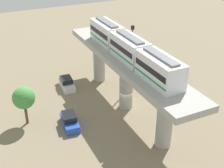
{
  "coord_description": "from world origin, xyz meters",
  "views": [
    {
      "loc": [
        -18.02,
        -32.81,
        23.78
      ],
      "look_at": [
        -2.5,
        -0.64,
        4.59
      ],
      "focal_mm": 49.19,
      "sensor_mm": 36.0,
      "label": 1
    }
  ],
  "objects": [
    {
      "name": "parked_car_white",
      "position": [
        -5.82,
        9.07,
        0.74
      ],
      "size": [
        2.09,
        4.32,
        1.76
      ],
      "rotation": [
        0.0,
        0.0,
        -0.07
      ],
      "color": "white",
      "rests_on": "ground"
    },
    {
      "name": "parked_car_blue",
      "position": [
        -8.75,
        -0.94,
        0.74
      ],
      "size": [
        2.25,
        4.37,
        1.76
      ],
      "rotation": [
        0.0,
        0.0,
        -0.11
      ],
      "color": "#284CB7",
      "rests_on": "ground"
    },
    {
      "name": "signal_post",
      "position": [
        3.4,
        4.68,
        5.65
      ],
      "size": [
        0.44,
        0.28,
        10.26
      ],
      "color": "#4C4C51",
      "rests_on": "ground"
    },
    {
      "name": "ground_plane",
      "position": [
        0.0,
        0.0,
        0.0
      ],
      "size": [
        120.0,
        120.0,
        0.0
      ],
      "primitive_type": "plane",
      "color": "#84755B"
    },
    {
      "name": "tree_near_viaduct",
      "position": [
        -13.62,
        2.1,
        3.84
      ],
      "size": [
        2.89,
        2.89,
        5.32
      ],
      "color": "brown",
      "rests_on": "ground"
    },
    {
      "name": "viaduct",
      "position": [
        0.0,
        0.0,
        5.79
      ],
      "size": [
        5.2,
        28.85,
        7.66
      ],
      "color": "#A8A59E",
      "rests_on": "ground"
    },
    {
      "name": "train",
      "position": [
        0.0,
        -0.64,
        9.19
      ],
      "size": [
        2.64,
        20.5,
        3.24
      ],
      "color": "white",
      "rests_on": "viaduct"
    }
  ]
}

